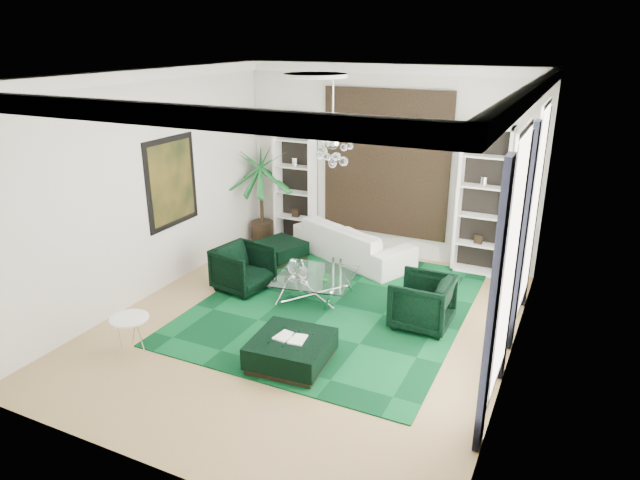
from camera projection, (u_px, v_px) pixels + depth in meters
The scene contains 30 objects.
floor at pixel (308, 325), 8.98m from camera, with size 6.00×7.00×0.02m, color tan.
ceiling at pixel (306, 74), 7.67m from camera, with size 6.00×7.00×0.02m, color white.
wall_back at pixel (386, 163), 11.30m from camera, with size 6.00×0.02×3.80m, color silver.
wall_front at pixel (139, 307), 5.35m from camera, with size 6.00×0.02×3.80m, color silver.
wall_left at pixel (147, 187), 9.54m from camera, with size 0.02×7.00×3.80m, color silver.
wall_right at pixel (522, 240), 7.11m from camera, with size 0.02×7.00×3.80m, color silver.
crown_molding at pixel (306, 82), 7.71m from camera, with size 6.00×7.00×0.18m, color white, non-canonical shape.
ceiling_medallion at pixel (316, 75), 7.94m from camera, with size 0.90×0.90×0.05m, color white.
tapestry at pixel (386, 164), 11.26m from camera, with size 2.50×0.06×2.80m, color black.
shelving_left at pixel (295, 180), 12.09m from camera, with size 0.90×0.38×2.80m, color white, non-canonical shape.
shelving_right at pixel (482, 202), 10.51m from camera, with size 0.90×0.38×2.80m, color white, non-canonical shape.
painting at pixel (172, 182), 10.05m from camera, with size 0.04×1.30×1.60m, color black.
window_near at pixel (510, 264), 6.35m from camera, with size 0.03×1.10×2.90m, color white.
curtain_near_a at pixel (492, 313), 5.79m from camera, with size 0.07×0.30×3.25m, color black.
curtain_near_b at pixel (514, 261), 7.11m from camera, with size 0.07×0.30×3.25m, color black.
window_far at pixel (534, 208), 8.39m from camera, with size 0.03×1.10×2.90m, color white.
curtain_far_a at pixel (523, 240), 7.83m from camera, with size 0.07×0.30×3.25m, color black.
curtain_far_b at pixel (535, 210), 9.15m from camera, with size 0.07×0.30×3.25m, color black.
rug at pixel (334, 305), 9.61m from camera, with size 4.20×5.00×0.02m, color black.
sofa at pixel (353, 242), 11.46m from camera, with size 2.60×1.01×0.76m, color white.
armchair_left at pixel (243, 269), 10.09m from camera, with size 0.86×0.88×0.80m, color black.
armchair_right at pixel (422, 302), 8.81m from camera, with size 0.87×0.90×0.82m, color black.
coffee_table at pixel (315, 287), 9.79m from camera, with size 1.26×1.26×0.43m, color white, non-canonical shape.
ottoman_side at pixel (280, 251), 11.51m from camera, with size 0.85×0.85×0.38m, color black.
ottoman_front at pixel (291, 351), 7.83m from camera, with size 1.02×1.02×0.41m, color black.
book at pixel (291, 337), 7.76m from camera, with size 0.43×0.29×0.03m, color white.
side_table at pixel (131, 335), 8.15m from camera, with size 0.55×0.55×0.53m, color white.
palm at pixel (261, 182), 12.18m from camera, with size 1.66×1.66×2.66m, color #17652A, non-canonical shape.
chandelier at pixel (333, 142), 8.18m from camera, with size 0.84×0.84×0.76m, color white, non-canonical shape.
table_plant at pixel (326, 279), 9.33m from camera, with size 0.12×0.10×0.22m, color #17652A.
Camera 1 is at (3.60, -7.12, 4.32)m, focal length 32.00 mm.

